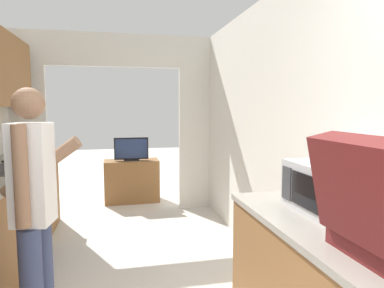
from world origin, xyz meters
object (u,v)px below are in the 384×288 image
(microwave, at_px, (332,188))
(tv_cabinet, at_px, (132,181))
(range_oven, at_px, (2,218))
(person, at_px, (34,214))
(knife, at_px, (7,161))
(television, at_px, (131,149))

(microwave, distance_m, tv_cabinet, 3.99)
(range_oven, relative_size, person, 0.66)
(person, xyz_separation_m, tv_cabinet, (0.71, 3.28, -0.53))
(range_oven, distance_m, tv_cabinet, 2.40)
(microwave, xyz_separation_m, knife, (-2.27, 2.25, -0.13))
(range_oven, xyz_separation_m, microwave, (2.20, -1.78, 0.59))
(tv_cabinet, bearing_deg, television, -90.00)
(person, height_order, tv_cabinet, person)
(range_oven, bearing_deg, microwave, -38.99)
(knife, bearing_deg, range_oven, -120.24)
(tv_cabinet, bearing_deg, person, -102.22)
(microwave, distance_m, television, 3.89)
(person, relative_size, knife, 4.94)
(microwave, relative_size, television, 0.90)
(person, bearing_deg, knife, 29.49)
(knife, bearing_deg, microwave, -83.62)
(microwave, bearing_deg, person, 162.15)
(person, bearing_deg, microwave, -98.56)
(tv_cabinet, distance_m, television, 0.51)
(person, distance_m, television, 3.32)
(range_oven, xyz_separation_m, person, (0.56, -1.25, 0.39))
(person, bearing_deg, tv_cabinet, -2.93)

